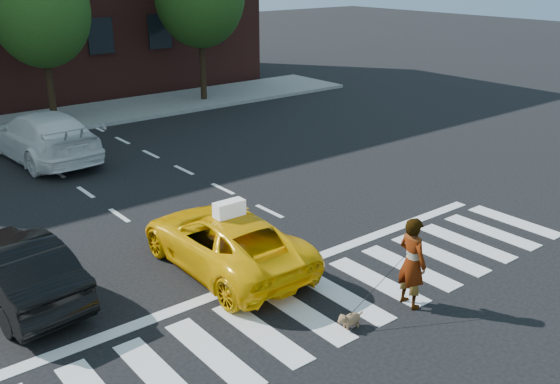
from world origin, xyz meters
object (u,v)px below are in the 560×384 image
object	(u,v)px
white_suv	(42,136)
dog	(350,319)
black_sedan	(12,269)
taxi	(225,240)
woman	(412,262)

from	to	relation	value
white_suv	dog	world-z (taller)	white_suv
dog	black_sedan	bearing A→B (deg)	142.26
white_suv	dog	xyz separation A→B (m)	(0.73, -13.55, -0.62)
white_suv	taxi	bearing A→B (deg)	88.17
woman	dog	size ratio (longest dim) A/B	3.32
taxi	black_sedan	distance (m)	4.17
black_sedan	woman	size ratio (longest dim) A/B	2.24
white_suv	woman	bearing A→B (deg)	95.34
woman	dog	bearing A→B (deg)	91.49
woman	black_sedan	bearing A→B (deg)	56.42
woman	dog	distance (m)	1.63
white_suv	woman	world-z (taller)	woman
taxi	black_sedan	bearing A→B (deg)	-18.16
black_sedan	white_suv	xyz separation A→B (m)	(3.60, 8.81, 0.13)
black_sedan	white_suv	size ratio (longest dim) A/B	0.73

